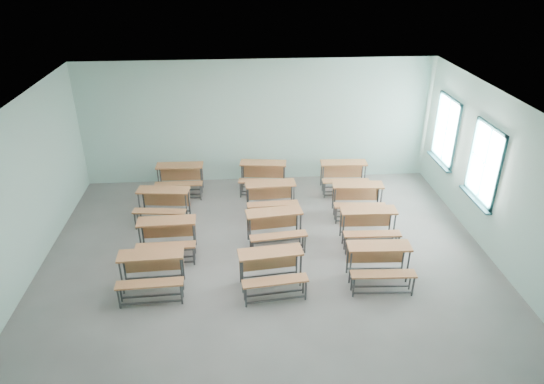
{
  "coord_description": "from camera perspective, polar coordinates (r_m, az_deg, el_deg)",
  "views": [
    {
      "loc": [
        -0.51,
        -7.89,
        5.67
      ],
      "look_at": [
        0.16,
        1.2,
        1.0
      ],
      "focal_mm": 32.0,
      "sensor_mm": 36.0,
      "label": 1
    }
  ],
  "objects": [
    {
      "name": "room",
      "position": [
        8.93,
        0.06,
        0.0
      ],
      "size": [
        9.04,
        8.04,
        3.24
      ],
      "color": "gray",
      "rests_on": "ground"
    },
    {
      "name": "desk_unit_r3c1",
      "position": [
        12.34,
        -1.07,
        2.31
      ],
      "size": [
        1.26,
        0.93,
        0.73
      ],
      "rotation": [
        0.0,
        0.0,
        -0.13
      ],
      "color": "#AB693E",
      "rests_on": "ground"
    },
    {
      "name": "desk_unit_r1c2",
      "position": [
        10.35,
        11.32,
        -3.47
      ],
      "size": [
        1.19,
        0.82,
        0.73
      ],
      "rotation": [
        0.0,
        0.0,
        -0.04
      ],
      "color": "#AB693E",
      "rests_on": "ground"
    },
    {
      "name": "desk_unit_r1c0",
      "position": [
        10.01,
        -12.25,
        -4.73
      ],
      "size": [
        1.18,
        0.81,
        0.73
      ],
      "rotation": [
        0.0,
        0.0,
        0.02
      ],
      "color": "#AB693E",
      "rests_on": "ground"
    },
    {
      "name": "desk_unit_r2c2",
      "position": [
        11.38,
        10.07,
        -0.39
      ],
      "size": [
        1.22,
        0.87,
        0.73
      ],
      "rotation": [
        0.0,
        0.0,
        -0.08
      ],
      "color": "#AB693E",
      "rests_on": "ground"
    },
    {
      "name": "desk_unit_r2c0",
      "position": [
        11.24,
        -12.71,
        -1.02
      ],
      "size": [
        1.25,
        0.92,
        0.73
      ],
      "rotation": [
        0.0,
        0.0,
        -0.12
      ],
      "color": "#AB693E",
      "rests_on": "ground"
    },
    {
      "name": "desk_unit_r3c0",
      "position": [
        12.41,
        -10.79,
        1.97
      ],
      "size": [
        1.18,
        0.8,
        0.73
      ],
      "rotation": [
        0.0,
        0.0,
        -0.01
      ],
      "color": "#AB693E",
      "rests_on": "ground"
    },
    {
      "name": "desk_unit_r0c0",
      "position": [
        9.06,
        -14.01,
        -8.66
      ],
      "size": [
        1.2,
        0.83,
        0.73
      ],
      "rotation": [
        0.0,
        0.0,
        0.04
      ],
      "color": "#AB693E",
      "rests_on": "ground"
    },
    {
      "name": "desk_unit_r1c1",
      "position": [
        10.09,
        0.36,
        -3.76
      ],
      "size": [
        1.25,
        0.92,
        0.73
      ],
      "rotation": [
        0.0,
        0.0,
        0.12
      ],
      "color": "#AB693E",
      "rests_on": "ground"
    },
    {
      "name": "desk_unit_r0c1",
      "position": [
        8.86,
        -0.07,
        -8.65
      ],
      "size": [
        1.25,
        0.91,
        0.73
      ],
      "rotation": [
        0.0,
        0.0,
        0.11
      ],
      "color": "#AB693E",
      "rests_on": "ground"
    },
    {
      "name": "desk_unit_r2c1",
      "position": [
        11.26,
        -0.13,
        -0.24
      ],
      "size": [
        1.2,
        0.84,
        0.73
      ],
      "rotation": [
        0.0,
        0.0,
        0.05
      ],
      "color": "#AB693E",
      "rests_on": "ground"
    },
    {
      "name": "desk_unit_r3c2",
      "position": [
        12.48,
        8.45,
        2.31
      ],
      "size": [
        1.2,
        0.83,
        0.73
      ],
      "rotation": [
        0.0,
        0.0,
        -0.04
      ],
      "color": "#AB693E",
      "rests_on": "ground"
    },
    {
      "name": "desk_unit_r0c2",
      "position": [
        9.24,
        12.51,
        -7.72
      ],
      "size": [
        1.2,
        0.84,
        0.73
      ],
      "rotation": [
        0.0,
        0.0,
        -0.05
      ],
      "color": "#AB693E",
      "rests_on": "ground"
    }
  ]
}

